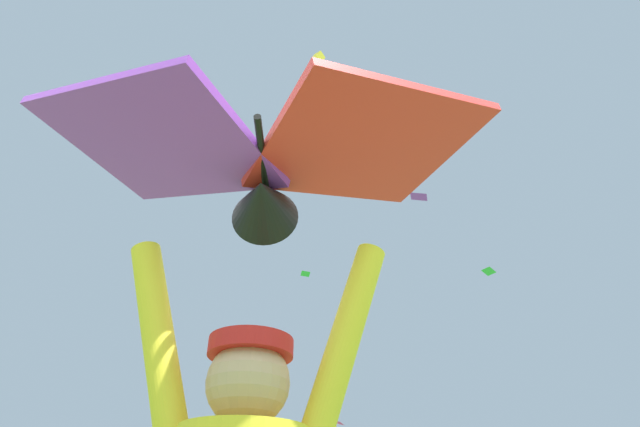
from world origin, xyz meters
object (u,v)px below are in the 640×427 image
Objects in this scene: held_stunt_kite at (264,162)px; distant_kite_green_low_left at (305,274)px; distant_kite_purple_low_right at (419,196)px; distant_kite_black_high_right at (329,404)px; distant_kite_green_mid_right at (489,271)px; distant_kite_yellow_overhead_distant at (318,59)px; distant_kite_magenta_high_left at (338,422)px; distant_kite_yellow_mid_left at (448,105)px.

distant_kite_green_low_left is at bearing 97.12° from held_stunt_kite.
held_stunt_kite is 32.41m from distant_kite_green_low_left.
distant_kite_black_high_right is at bearing 110.77° from distant_kite_purple_low_right.
distant_kite_green_mid_right is at bearing 72.88° from held_stunt_kite.
distant_kite_yellow_overhead_distant is at bearing 95.16° from held_stunt_kite.
distant_kite_green_low_left reaches higher than distant_kite_purple_low_right.
distant_kite_yellow_overhead_distant is 15.67m from distant_kite_green_low_left.
distant_kite_yellow_overhead_distant reaches higher than distant_kite_purple_low_right.
distant_kite_magenta_high_left is 3.06m from distant_kite_black_high_right.
distant_kite_yellow_mid_left is (5.73, -0.09, -3.87)m from distant_kite_yellow_overhead_distant.
distant_kite_green_low_left is (-2.35, 14.94, -4.08)m from distant_kite_yellow_overhead_distant.
distant_kite_green_mid_right is at bearing 57.02° from distant_kite_yellow_overhead_distant.
distant_kite_purple_low_right is at bearing -117.13° from distant_kite_green_mid_right.
distant_kite_green_low_left reaches higher than held_stunt_kite.
distant_kite_purple_low_right is at bearing -69.23° from distant_kite_black_high_right.
distant_kite_yellow_mid_left is at bearing -77.97° from distant_kite_purple_low_right.
distant_kite_purple_low_right is at bearing 79.65° from held_stunt_kite.
distant_kite_magenta_high_left is at bearing 111.37° from distant_kite_purple_low_right.
distant_kite_green_mid_right is (11.81, -4.08, 7.83)m from distant_kite_black_high_right.
distant_kite_yellow_overhead_distant is 8.46m from distant_kite_purple_low_right.
distant_kite_yellow_overhead_distant is at bearing -122.98° from distant_kite_green_mid_right.
distant_kite_black_high_right reaches higher than held_stunt_kite.
held_stunt_kite is 34.83m from distant_kite_green_mid_right.
distant_kite_black_high_right is 9.39m from distant_kite_green_low_left.
distant_kite_purple_low_right reaches higher than distant_kite_magenta_high_left.
distant_kite_green_low_left is (-1.12, -5.45, 7.57)m from distant_kite_black_high_right.
distant_kite_yellow_mid_left is 5.16m from distant_kite_purple_low_right.
distant_kite_yellow_overhead_distant is at bearing 179.10° from distant_kite_yellow_mid_left.
held_stunt_kite is 20.51m from distant_kite_yellow_mid_left.
distant_kite_purple_low_right is (5.92, -15.60, 6.50)m from distant_kite_black_high_right.
distant_kite_green_mid_right reaches higher than distant_kite_magenta_high_left.
distant_kite_green_mid_right is (4.86, 16.40, 0.05)m from distant_kite_yellow_mid_left.
distant_kite_green_mid_right is 0.99× the size of distant_kite_green_low_left.
distant_kite_yellow_mid_left is at bearing -71.06° from distant_kite_magenta_high_left.
distant_kite_yellow_overhead_distant reaches higher than distant_kite_green_low_left.
distant_kite_black_high_right is at bearing 78.41° from distant_kite_green_low_left.
distant_kite_green_low_left reaches higher than distant_kite_magenta_high_left.
held_stunt_kite is 23.16m from distant_kite_purple_low_right.
distant_kite_magenta_high_left is 1.19× the size of distant_kite_green_low_left.
distant_kite_yellow_mid_left reaches higher than distant_kite_purple_low_right.
held_stunt_kite is at bearing -84.84° from distant_kite_yellow_overhead_distant.
distant_kite_yellow_mid_left is at bearing 72.14° from held_stunt_kite.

